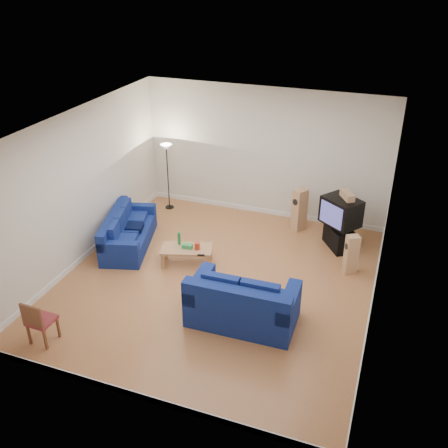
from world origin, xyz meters
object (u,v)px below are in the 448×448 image
(sofa_loveseat, at_px, (242,306))
(coffee_table, at_px, (187,250))
(sofa_three_seat, at_px, (127,234))
(tv_stand, at_px, (339,237))
(television, at_px, (341,211))

(sofa_loveseat, height_order, coffee_table, sofa_loveseat)
(sofa_three_seat, relative_size, coffee_table, 1.84)
(tv_stand, bearing_deg, sofa_loveseat, -54.18)
(sofa_three_seat, height_order, sofa_loveseat, sofa_loveseat)
(tv_stand, bearing_deg, sofa_three_seat, -104.31)
(sofa_three_seat, relative_size, sofa_loveseat, 1.13)
(sofa_three_seat, bearing_deg, coffee_table, 65.35)
(coffee_table, bearing_deg, sofa_loveseat, -40.32)
(sofa_loveseat, xyz_separation_m, coffee_table, (-1.69, 1.44, -0.02))
(television, bearing_deg, sofa_three_seat, -124.32)
(coffee_table, height_order, tv_stand, tv_stand)
(sofa_three_seat, bearing_deg, tv_stand, 93.26)
(coffee_table, distance_m, television, 3.44)
(sofa_three_seat, xyz_separation_m, tv_stand, (4.49, 1.57, -0.04))
(coffee_table, xyz_separation_m, tv_stand, (2.91, 1.81, -0.09))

